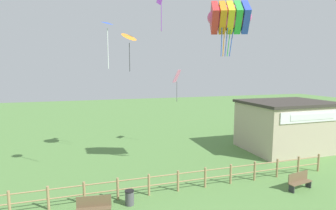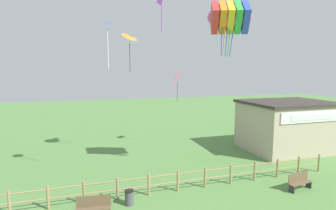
{
  "view_description": "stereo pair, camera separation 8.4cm",
  "coord_description": "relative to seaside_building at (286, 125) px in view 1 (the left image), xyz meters",
  "views": [
    {
      "loc": [
        -4.97,
        -7.29,
        7.09
      ],
      "look_at": [
        0.0,
        8.7,
        4.94
      ],
      "focal_mm": 28.0,
      "sensor_mm": 36.0,
      "label": 1
    },
    {
      "loc": [
        -4.89,
        -7.31,
        7.09
      ],
      "look_at": [
        0.0,
        8.7,
        4.94
      ],
      "focal_mm": 28.0,
      "sensor_mm": 36.0,
      "label": 2
    }
  ],
  "objects": [
    {
      "name": "wooden_fence",
      "position": [
        -12.21,
        -5.13,
        -1.53
      ],
      "size": [
        21.38,
        0.14,
        1.26
      ],
      "color": "#9E7F56",
      "rests_on": "ground_plane"
    },
    {
      "name": "seaside_building",
      "position": [
        0.0,
        0.0,
        0.0
      ],
      "size": [
        7.6,
        5.9,
        4.44
      ],
      "color": "#B7A88E",
      "rests_on": "ground_plane"
    },
    {
      "name": "kite_blue_delta",
      "position": [
        -15.85,
        -2.36,
        7.56
      ],
      "size": [
        1.07,
        1.07,
        2.91
      ],
      "color": "blue"
    },
    {
      "name": "park_bench_by_building",
      "position": [
        -5.13,
        -7.07,
        -1.69
      ],
      "size": [
        1.72,
        0.67,
        1.04
      ],
      "color": "brown",
      "rests_on": "ground_plane"
    },
    {
      "name": "park_bench_near_fence",
      "position": [
        -17.07,
        -6.53,
        -1.69
      ],
      "size": [
        1.72,
        0.63,
        1.04
      ],
      "color": "brown",
      "rests_on": "ground_plane"
    },
    {
      "name": "kite_pink_diamond",
      "position": [
        -9.11,
        4.04,
        4.18
      ],
      "size": [
        1.02,
        1.08,
        2.99
      ],
      "color": "pink"
    },
    {
      "name": "kite_purple_streamer",
      "position": [
        -11.56,
        0.68,
        10.13
      ],
      "size": [
        0.89,
        0.95,
        3.08
      ],
      "color": "purple"
    },
    {
      "name": "trash_bin",
      "position": [
        -15.22,
        -5.88,
        -1.83
      ],
      "size": [
        0.51,
        0.51,
        0.79
      ],
      "color": "#4C4C51",
      "rests_on": "ground_plane"
    },
    {
      "name": "kite_rainbow_parafoil",
      "position": [
        -8.16,
        -3.52,
        8.33
      ],
      "size": [
        3.44,
        3.06,
        3.62
      ],
      "color": "#E54C8C"
    },
    {
      "name": "kite_orange_delta",
      "position": [
        -13.81,
        2.12,
        7.55
      ],
      "size": [
        1.73,
        1.7,
        3.14
      ],
      "color": "orange"
    }
  ]
}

